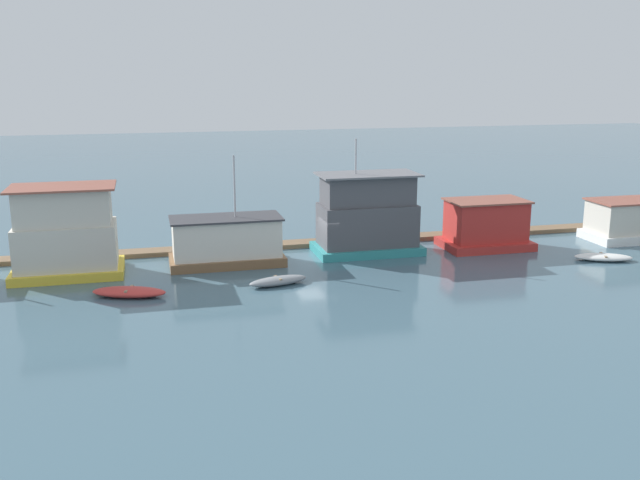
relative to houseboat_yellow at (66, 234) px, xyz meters
name	(u,v)px	position (x,y,z in m)	size (l,w,h in m)	color
ground_plane	(316,257)	(15.41, 0.46, -2.51)	(200.00, 200.00, 0.00)	#426070
dock_walkway	(305,243)	(15.41, 3.78, -2.36)	(59.60, 1.53, 0.30)	brown
houseboat_yellow	(66,234)	(0.00, 0.00, 0.00)	(6.40, 4.12, 5.40)	gold
houseboat_brown	(227,242)	(9.51, 0.15, -1.04)	(7.14, 3.39, 6.91)	brown
houseboat_teal	(367,216)	(19.01, 0.87, -0.03)	(7.06, 3.89, 7.67)	teal
houseboat_red	(486,225)	(27.37, 0.21, -0.93)	(5.94, 3.89, 3.36)	red
houseboat_white	(627,221)	(38.30, -0.13, -1.11)	(5.57, 3.65, 2.94)	white
dinghy_red	(129,292)	(3.56, -5.22, -2.25)	(4.29, 2.60, 0.53)	red
dinghy_grey	(278,281)	(11.81, -5.07, -2.26)	(3.65, 1.80, 0.51)	gray
dinghy_white	(603,257)	(33.25, -4.77, -2.30)	(3.92, 2.55, 0.43)	white
mooring_post_far_right	(228,244)	(9.91, 2.76, -1.87)	(0.24, 0.24, 1.29)	brown
mooring_post_near_left	(359,233)	(19.06, 2.76, -1.57)	(0.31, 0.31, 1.89)	brown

